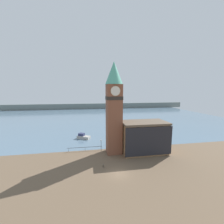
% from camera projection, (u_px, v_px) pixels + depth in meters
% --- Properties ---
extents(ground_plane, '(160.00, 160.00, 0.00)m').
position_uv_depth(ground_plane, '(119.00, 173.00, 31.27)').
color(ground_plane, brown).
extents(water, '(160.00, 120.00, 0.00)m').
position_uv_depth(water, '(96.00, 116.00, 103.03)').
color(water, slate).
rests_on(water, ground_plane).
extents(far_shoreline, '(180.00, 3.00, 5.00)m').
position_uv_depth(far_shoreline, '(93.00, 106.00, 141.67)').
color(far_shoreline, slate).
rests_on(far_shoreline, water).
extents(pier_railing, '(9.91, 0.08, 1.09)m').
position_uv_depth(pier_railing, '(85.00, 148.00, 42.95)').
color(pier_railing, '#333338').
rests_on(pier_railing, ground_plane).
extents(clock_tower, '(4.61, 4.61, 24.69)m').
position_uv_depth(clock_tower, '(114.00, 106.00, 40.13)').
color(clock_tower, brown).
rests_on(clock_tower, ground_plane).
extents(pier_building, '(12.54, 7.39, 8.70)m').
position_uv_depth(pier_building, '(144.00, 137.00, 41.68)').
color(pier_building, '#9E754C').
rests_on(pier_building, ground_plane).
extents(boat_near, '(5.03, 4.03, 1.88)m').
position_uv_depth(boat_near, '(83.00, 137.00, 53.97)').
color(boat_near, '#B7B2A8').
rests_on(boat_near, water).
extents(mooring_bollard_near, '(0.36, 0.36, 0.82)m').
position_uv_depth(mooring_bollard_near, '(103.00, 165.00, 33.76)').
color(mooring_bollard_near, brown).
rests_on(mooring_bollard_near, ground_plane).
extents(lamp_post, '(0.32, 0.32, 3.47)m').
position_uv_depth(lamp_post, '(101.00, 143.00, 42.31)').
color(lamp_post, '#2D2D33').
rests_on(lamp_post, ground_plane).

